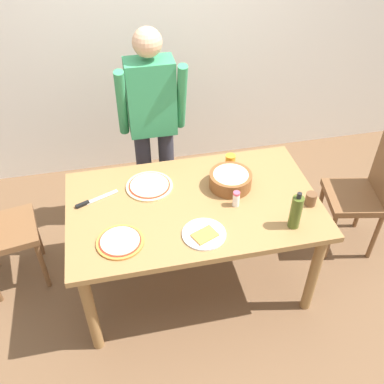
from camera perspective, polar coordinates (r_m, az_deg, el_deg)
ground at (r=3.34m, az=0.18°, el=-11.19°), size 8.00×8.00×0.00m
wall_back at (r=3.88m, az=-5.14°, el=20.49°), size 5.60×0.10×2.60m
dining_table at (r=2.84m, az=0.21°, el=-2.80°), size 1.60×0.96×0.76m
person_cook at (r=3.26m, az=-5.17°, el=9.32°), size 0.49×0.25×1.62m
chair_wooden_right at (r=3.46m, az=21.70°, el=0.21°), size 0.47×0.47×0.95m
pizza_raw_on_board at (r=2.91m, az=-5.58°, el=0.81°), size 0.31×0.31×0.02m
pizza_cooked_on_tray at (r=2.56m, az=-9.36°, el=-6.40°), size 0.28×0.28×0.02m
plate_with_slice at (r=2.57m, az=1.66°, el=-5.51°), size 0.26×0.26×0.02m
popcorn_bowl at (r=2.88m, az=5.04°, el=1.73°), size 0.28×0.28×0.11m
olive_oil_bottle at (r=2.62m, az=13.40°, el=-2.52°), size 0.07×0.07×0.26m
cup_orange at (r=3.07m, az=5.02°, el=4.13°), size 0.07×0.07×0.08m
cup_small_brown at (r=2.84m, az=15.23°, el=-0.90°), size 0.07×0.07×0.08m
salt_shaker at (r=2.74m, az=5.78°, el=-0.88°), size 0.04×0.04×0.11m
chef_knife at (r=2.86m, az=-12.95°, el=-1.14°), size 0.28×0.14×0.02m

